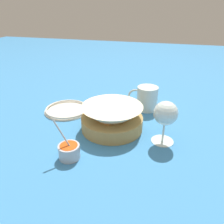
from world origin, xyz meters
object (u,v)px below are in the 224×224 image
food_basket (112,119)px  side_plate (67,109)px  sauce_cup (69,151)px  wine_glass (166,115)px  beer_mug (147,99)px

food_basket → side_plate: (0.23, -0.09, -0.03)m
food_basket → sauce_cup: 0.22m
food_basket → sauce_cup: sauce_cup is taller
food_basket → sauce_cup: bearing=68.1°
wine_glass → beer_mug: 0.26m
wine_glass → food_basket: bearing=-11.1°
food_basket → side_plate: bearing=-21.3°
side_plate → food_basket: bearing=158.7°
wine_glass → beer_mug: wine_glass is taller
beer_mug → wine_glass: bearing=110.0°
beer_mug → side_plate: size_ratio=0.68×
sauce_cup → beer_mug: size_ratio=0.98×
food_basket → side_plate: 0.25m
beer_mug → side_plate: bearing=18.3°
wine_glass → side_plate: size_ratio=0.77×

